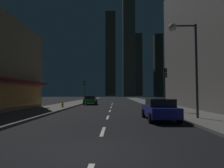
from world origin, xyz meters
TOP-DOWN VIEW (x-y plane):
  - ground_plane at (0.00, 32.00)m, footprint 78.00×136.00m
  - sidewalk_right at (7.00, 32.00)m, footprint 4.00×76.00m
  - sidewalk_left at (-7.00, 32.00)m, footprint 4.00×76.00m
  - lane_marking_center at (0.00, 13.60)m, footprint 0.16×33.40m
  - skyscraper_distant_tall at (-3.94, 156.21)m, footprint 8.91×5.34m
  - skyscraper_distant_mid at (9.25, 114.69)m, footprint 7.73×8.60m
  - skyscraper_distant_short at (19.90, 154.24)m, footprint 7.20×5.35m
  - skyscraper_distant_slender at (27.55, 111.36)m, footprint 5.23×5.12m
  - car_parked_near at (3.60, 7.09)m, footprint 1.98×4.24m
  - car_parked_far at (-3.60, 25.19)m, footprint 1.98×4.24m
  - fire_hydrant_far_left at (-5.90, 16.98)m, footprint 0.42×0.30m
  - traffic_light_near_right at (5.50, 12.70)m, footprint 0.32×0.48m
  - traffic_light_far_left at (-5.50, 30.44)m, footprint 0.32×0.48m
  - street_lamp_right at (5.38, 7.13)m, footprint 1.96×0.56m

SIDE VIEW (x-z plane):
  - ground_plane at x=0.00m, z-range -0.10..0.00m
  - lane_marking_center at x=0.00m, z-range 0.00..0.01m
  - sidewalk_right at x=7.00m, z-range 0.00..0.15m
  - sidewalk_left at x=-7.00m, z-range 0.00..0.15m
  - fire_hydrant_far_left at x=-5.90m, z-range 0.13..0.78m
  - car_parked_near at x=3.60m, z-range 0.02..1.47m
  - car_parked_far at x=-3.60m, z-range 0.02..1.47m
  - traffic_light_near_right at x=5.50m, z-range 1.09..5.29m
  - traffic_light_far_left at x=-5.50m, z-range 1.09..5.29m
  - street_lamp_right at x=5.38m, z-range 1.78..8.36m
  - skyscraper_distant_slender at x=27.55m, z-range 0.00..39.39m
  - skyscraper_distant_short at x=19.90m, z-range 0.00..53.89m
  - skyscraper_distant_tall at x=-3.94m, z-range 0.00..74.55m
  - skyscraper_distant_mid at x=9.25m, z-range 0.00..79.01m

